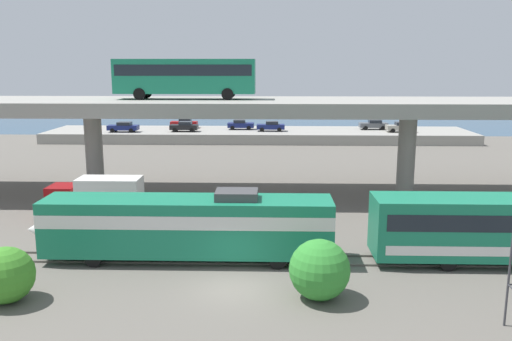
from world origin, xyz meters
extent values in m
plane|color=#605B54|center=(0.00, 0.00, 0.00)|extent=(260.00, 260.00, 0.00)
cube|color=#59544C|center=(0.00, 3.26, 0.06)|extent=(110.00, 0.12, 0.12)
cube|color=#59544C|center=(0.00, 4.74, 0.06)|extent=(110.00, 0.12, 0.12)
cube|color=#197A56|center=(-2.87, 4.00, 2.08)|extent=(16.65, 3.00, 3.20)
cube|color=silver|center=(-2.87, 4.00, 2.66)|extent=(16.65, 3.04, 0.77)
cone|color=silver|center=(-11.20, 4.00, 1.76)|extent=(2.27, 2.85, 2.85)
cube|color=black|center=(-9.50, 4.00, 2.98)|extent=(2.27, 2.70, 1.02)
cube|color=#3F3F42|center=(-0.03, 4.00, 3.93)|extent=(2.40, 1.80, 0.50)
cylinder|color=black|center=(-8.08, 2.65, 0.48)|extent=(0.96, 0.18, 0.96)
cylinder|color=black|center=(-8.08, 5.35, 0.48)|extent=(0.96, 0.18, 0.96)
cylinder|color=black|center=(2.33, 2.65, 0.48)|extent=(0.96, 0.18, 0.96)
cylinder|color=black|center=(2.33, 5.35, 0.48)|extent=(0.96, 0.18, 0.96)
cylinder|color=black|center=(11.76, 2.65, 0.46)|extent=(0.92, 0.18, 0.92)
cylinder|color=black|center=(11.76, 5.35, 0.46)|extent=(0.92, 0.18, 0.92)
cube|color=gray|center=(0.00, 20.00, 7.73)|extent=(96.00, 10.17, 1.17)
cylinder|color=gray|center=(-13.60, 20.00, 3.57)|extent=(1.50, 1.50, 7.15)
cylinder|color=gray|center=(13.60, 20.00, 3.57)|extent=(1.50, 1.50, 7.15)
cube|color=#197A56|center=(-5.48, 20.47, 10.27)|extent=(12.00, 2.55, 2.90)
cube|color=black|center=(-5.48, 20.47, 10.79)|extent=(11.52, 2.59, 0.93)
cube|color=black|center=(-11.43, 20.47, 10.62)|extent=(0.08, 2.30, 1.74)
cylinder|color=black|center=(-9.20, 19.26, 8.82)|extent=(1.00, 0.26, 1.00)
cylinder|color=black|center=(-9.20, 21.68, 8.82)|extent=(1.00, 0.26, 1.00)
cylinder|color=black|center=(-1.76, 19.26, 8.82)|extent=(1.00, 0.26, 1.00)
cylinder|color=black|center=(-1.76, 21.68, 8.82)|extent=(1.00, 0.26, 1.00)
cube|color=maroon|center=(-13.53, 12.50, 1.44)|extent=(2.00, 2.30, 2.00)
cube|color=silver|center=(-10.03, 12.50, 1.74)|extent=(4.60, 2.30, 2.60)
cylinder|color=black|center=(-13.24, 11.41, 0.44)|extent=(0.88, 0.28, 0.88)
cylinder|color=black|center=(-13.24, 13.59, 0.44)|extent=(0.88, 0.28, 0.88)
cylinder|color=black|center=(-9.02, 11.41, 0.44)|extent=(0.88, 0.28, 0.88)
cylinder|color=black|center=(-9.02, 13.59, 0.44)|extent=(0.88, 0.28, 0.88)
cube|color=gray|center=(0.00, 55.00, 0.73)|extent=(63.84, 11.52, 1.47)
cube|color=black|center=(-11.12, 52.96, 2.14)|extent=(4.11, 1.85, 0.70)
cube|color=#1E232B|center=(-10.92, 52.96, 2.73)|extent=(1.81, 1.63, 0.48)
cylinder|color=black|center=(-12.40, 52.08, 1.79)|extent=(0.64, 0.20, 0.64)
cylinder|color=black|center=(-12.40, 53.84, 1.79)|extent=(0.64, 0.20, 0.64)
cylinder|color=black|center=(-9.85, 52.08, 1.79)|extent=(0.64, 0.20, 0.64)
cylinder|color=black|center=(-9.85, 53.84, 1.79)|extent=(0.64, 0.20, 0.64)
cube|color=#9E998C|center=(21.05, 53.27, 2.14)|extent=(4.09, 1.89, 0.70)
cube|color=#1E232B|center=(21.26, 53.27, 2.73)|extent=(1.80, 1.66, 0.48)
cylinder|color=black|center=(19.79, 52.37, 1.79)|extent=(0.64, 0.20, 0.64)
cylinder|color=black|center=(19.79, 54.16, 1.79)|extent=(0.64, 0.20, 0.64)
cylinder|color=black|center=(22.32, 52.37, 1.79)|extent=(0.64, 0.20, 0.64)
cylinder|color=black|center=(22.32, 54.16, 1.79)|extent=(0.64, 0.20, 0.64)
cube|color=#515459|center=(17.68, 56.45, 2.14)|extent=(4.25, 1.87, 0.70)
cube|color=#1E232B|center=(17.90, 56.45, 2.73)|extent=(1.87, 1.65, 0.48)
cylinder|color=black|center=(16.36, 55.56, 1.79)|extent=(0.64, 0.20, 0.64)
cylinder|color=black|center=(16.36, 57.34, 1.79)|extent=(0.64, 0.20, 0.64)
cylinder|color=black|center=(19.00, 55.56, 1.79)|extent=(0.64, 0.20, 0.64)
cylinder|color=black|center=(19.00, 57.34, 1.79)|extent=(0.64, 0.20, 0.64)
cube|color=navy|center=(-20.08, 52.15, 2.14)|extent=(4.46, 1.82, 0.70)
cube|color=#1E232B|center=(-19.86, 52.15, 2.73)|extent=(1.96, 1.60, 0.48)
cylinder|color=black|center=(-21.47, 51.28, 1.79)|extent=(0.64, 0.20, 0.64)
cylinder|color=black|center=(-21.47, 53.01, 1.79)|extent=(0.64, 0.20, 0.64)
cylinder|color=black|center=(-18.70, 51.28, 1.79)|extent=(0.64, 0.20, 0.64)
cylinder|color=black|center=(-18.70, 53.01, 1.79)|extent=(0.64, 0.20, 0.64)
cube|color=navy|center=(-2.78, 55.88, 2.14)|extent=(4.03, 1.86, 0.70)
cube|color=#1E232B|center=(-2.99, 55.88, 2.73)|extent=(1.77, 1.64, 0.48)
cylinder|color=black|center=(-1.54, 56.76, 1.79)|extent=(0.64, 0.20, 0.64)
cylinder|color=black|center=(-1.54, 54.99, 1.79)|extent=(0.64, 0.20, 0.64)
cylinder|color=black|center=(-4.03, 56.76, 1.79)|extent=(0.64, 0.20, 0.64)
cylinder|color=black|center=(-4.03, 54.99, 1.79)|extent=(0.64, 0.20, 0.64)
cube|color=maroon|center=(-11.90, 57.65, 2.14)|extent=(4.18, 1.74, 0.70)
cube|color=#1E232B|center=(-11.69, 57.65, 2.73)|extent=(1.84, 1.53, 0.48)
cylinder|color=black|center=(-13.20, 56.83, 1.79)|extent=(0.64, 0.20, 0.64)
cylinder|color=black|center=(-13.20, 58.48, 1.79)|extent=(0.64, 0.20, 0.64)
cylinder|color=black|center=(-10.61, 56.83, 1.79)|extent=(0.64, 0.20, 0.64)
cylinder|color=black|center=(-10.61, 58.48, 1.79)|extent=(0.64, 0.20, 0.64)
cube|color=navy|center=(1.82, 53.83, 2.14)|extent=(4.19, 1.75, 0.70)
cube|color=#1E232B|center=(2.03, 53.83, 2.73)|extent=(1.84, 1.54, 0.48)
cylinder|color=black|center=(0.52, 53.00, 1.79)|extent=(0.64, 0.20, 0.64)
cylinder|color=black|center=(0.52, 54.66, 1.79)|extent=(0.64, 0.20, 0.64)
cylinder|color=black|center=(3.12, 53.00, 1.79)|extent=(0.64, 0.20, 0.64)
cylinder|color=black|center=(3.12, 54.66, 1.79)|extent=(0.64, 0.20, 0.64)
cube|color=#2D5170|center=(0.00, 78.00, 0.00)|extent=(140.00, 36.00, 0.01)
sphere|color=#3B8726|center=(-10.71, -1.89, 1.36)|extent=(2.73, 2.73, 2.73)
sphere|color=#318930|center=(4.30, -1.06, 1.49)|extent=(2.98, 2.98, 2.98)
camera|label=1|loc=(1.93, -25.18, 11.18)|focal=37.00mm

